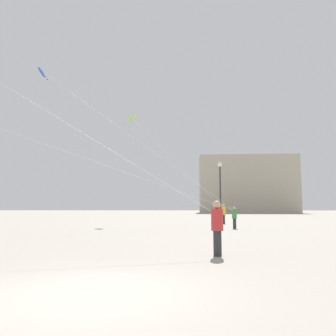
{
  "coord_description": "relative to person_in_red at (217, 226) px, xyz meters",
  "views": [
    {
      "loc": [
        1.85,
        -6.18,
        1.55
      ],
      "look_at": [
        0.0,
        22.85,
        4.87
      ],
      "focal_mm": 36.55,
      "sensor_mm": 36.0,
      "label": 1
    }
  ],
  "objects": [
    {
      "name": "ground_plane",
      "position": [
        -2.72,
        -4.97,
        -0.96
      ],
      "size": [
        300.0,
        300.0,
        0.0
      ],
      "primitive_type": "plane",
      "color": "#9E9689"
    },
    {
      "name": "person_in_red",
      "position": [
        0.0,
        0.0,
        0.0
      ],
      "size": [
        0.38,
        0.38,
        1.75
      ],
      "rotation": [
        0.0,
        0.0,
        0.53
      ],
      "color": "#2D2D33",
      "rests_on": "ground_plane"
    },
    {
      "name": "person_in_yellow",
      "position": [
        2.26,
        21.21,
        0.03
      ],
      "size": [
        0.39,
        0.39,
        1.81
      ],
      "rotation": [
        0.0,
        0.0,
        2.97
      ],
      "color": "#2D2D33",
      "rests_on": "ground_plane"
    },
    {
      "name": "person_in_green",
      "position": [
        2.33,
        13.94,
        -0.1
      ],
      "size": [
        0.34,
        0.34,
        1.57
      ],
      "rotation": [
        0.0,
        0.0,
        4.77
      ],
      "color": "#2D2D33",
      "rests_on": "ground_plane"
    },
    {
      "name": "kite_cobalt_diamond",
      "position": [
        -12.59,
        15.1,
        11.39
      ],
      "size": [
        15.77,
        1.77,
        11.72
      ],
      "color": "blue"
    },
    {
      "name": "kite_lime_diamond",
      "position": [
        -6.38,
        21.13,
        9.13
      ],
      "size": [
        9.21,
        0.98,
        9.23
      ],
      "color": "#8CD12D"
    },
    {
      "name": "building_left_hall",
      "position": [
        14.28,
        81.21,
        6.45
      ],
      "size": [
        25.13,
        12.46,
        14.82
      ],
      "color": "#B2A893",
      "rests_on": "ground_plane"
    },
    {
      "name": "lamppost_east",
      "position": [
        1.51,
        15.7,
        2.42
      ],
      "size": [
        0.36,
        0.36,
        5.06
      ],
      "color": "#2D2D30",
      "rests_on": "ground_plane"
    }
  ]
}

